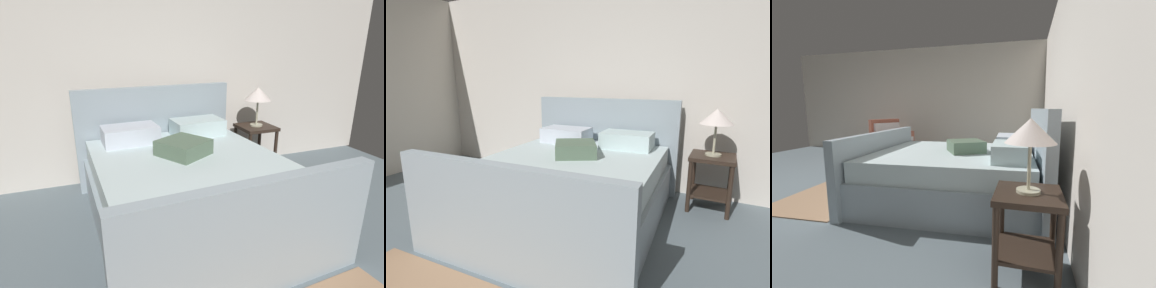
{
  "view_description": "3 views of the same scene",
  "coord_description": "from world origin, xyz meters",
  "views": [
    {
      "loc": [
        -0.97,
        -0.27,
        1.6
      ],
      "look_at": [
        0.0,
        2.37,
        0.68
      ],
      "focal_mm": 28.63,
      "sensor_mm": 36.0,
      "label": 1
    },
    {
      "loc": [
        1.24,
        -0.21,
        1.37
      ],
      "look_at": [
        -0.06,
        2.24,
        0.75
      ],
      "focal_mm": 26.76,
      "sensor_mm": 36.0,
      "label": 2
    },
    {
      "loc": [
        2.73,
        3.01,
        1.16
      ],
      "look_at": [
        0.11,
        2.32,
        0.75
      ],
      "focal_mm": 22.57,
      "sensor_mm": 36.0,
      "label": 3
    }
  ],
  "objects": [
    {
      "name": "wall_back",
      "position": [
        0.0,
        3.42,
        1.33
      ],
      "size": [
        6.33,
        0.12,
        2.65
      ],
      "primitive_type": "cube",
      "color": "silver",
      "rests_on": "ground"
    },
    {
      "name": "bed",
      "position": [
        -0.1,
        2.18,
        0.35
      ],
      "size": [
        1.94,
        2.24,
        1.15
      ],
      "color": "#98A7B1",
      "rests_on": "ground"
    },
    {
      "name": "nightstand_right",
      "position": [
        1.13,
        3.03,
        0.4
      ],
      "size": [
        0.44,
        0.44,
        0.6
      ],
      "color": "#30231A",
      "rests_on": "ground"
    },
    {
      "name": "table_lamp_right",
      "position": [
        1.13,
        3.03,
        1.0
      ],
      "size": [
        0.33,
        0.33,
        0.49
      ],
      "color": "#B7B293",
      "rests_on": "nightstand_right"
    }
  ]
}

